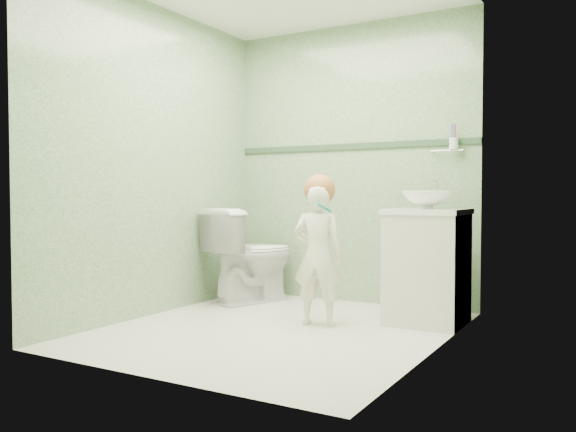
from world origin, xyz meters
The scene contains 12 objects.
ground centered at (0.00, 0.00, 0.00)m, with size 2.50×2.50×0.00m, color silver.
room_shell centered at (0.00, 0.00, 1.20)m, with size 2.50×2.54×2.40m.
trim_stripe centered at (0.00, 1.24, 1.35)m, with size 2.20×0.02×0.05m, color #2F4B32.
vanity centered at (0.84, 0.70, 0.40)m, with size 0.52×0.50×0.80m, color silver.
counter centered at (0.84, 0.70, 0.81)m, with size 0.54×0.52×0.04m, color white.
basin centered at (0.84, 0.70, 0.89)m, with size 0.37×0.37×0.13m, color white.
faucet centered at (0.84, 0.89, 0.97)m, with size 0.03×0.13×0.18m.
cup_holder centered at (0.89, 1.18, 1.33)m, with size 0.26×0.07×0.21m.
toilet centered at (-0.74, 0.80, 0.41)m, with size 0.46×0.80×0.82m, color white.
toddler centered at (0.18, 0.27, 0.50)m, with size 0.36×0.24×1.00m, color beige.
hair_cap centered at (0.18, 0.29, 0.97)m, with size 0.22×0.22×0.22m, color #AF6635.
teal_toothbrush centered at (0.28, 0.16, 0.85)m, with size 0.11×0.14×0.08m.
Camera 1 is at (2.07, -3.46, 0.93)m, focal length 36.70 mm.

